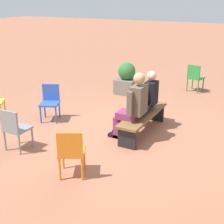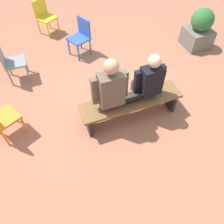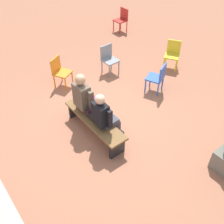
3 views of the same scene
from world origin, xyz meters
TOP-DOWN VIEW (x-y plane):
  - ground_plane at (0.00, 0.00)m, footprint 60.00×60.00m
  - bench at (-0.23, 0.37)m, footprint 1.80×0.44m
  - person_student at (-0.53, 0.30)m, footprint 0.52×0.66m
  - person_adult at (0.15, 0.30)m, footprint 0.58×0.74m
  - laptop at (-0.21, 0.38)m, footprint 0.32×0.29m
  - plastic_chair_near_bench_left at (1.64, -1.46)m, footprint 0.43×0.43m
  - plastic_chair_far_left at (3.66, -3.63)m, footprint 0.43×0.43m
  - plastic_chair_by_pillar at (0.68, -3.15)m, footprint 0.58×0.58m
  - plastic_chair_far_right at (0.05, -1.88)m, footprint 0.56×0.56m
  - plastic_chair_mid_courtyard at (1.92, 0.01)m, footprint 0.57×0.57m

SIDE VIEW (x-z plane):
  - ground_plane at x=0.00m, z-range 0.00..0.00m
  - bench at x=-0.23m, z-range 0.13..0.58m
  - plastic_chair_near_bench_left at x=1.64m, z-range 0.06..0.90m
  - plastic_chair_far_left at x=3.66m, z-range 0.06..0.90m
  - plastic_chair_by_pillar at x=0.68m, z-range 0.06..0.90m
  - plastic_chair_far_right at x=0.05m, z-range 0.06..0.90m
  - plastic_chair_mid_courtyard at x=1.92m, z-range 0.06..0.90m
  - laptop at x=-0.21m, z-range 0.39..0.61m
  - person_student at x=-0.53m, z-range 0.05..1.36m
  - person_adult at x=0.15m, z-range 0.04..1.45m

